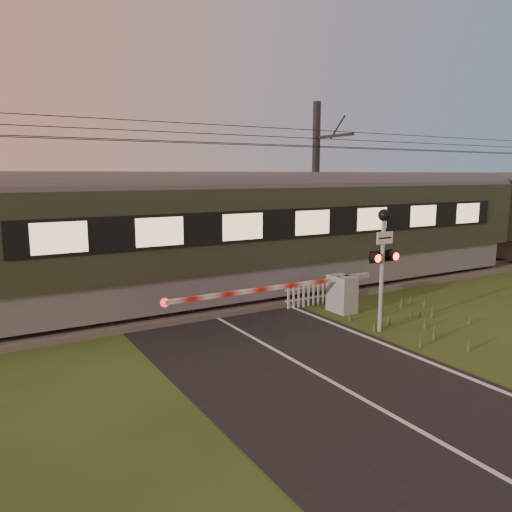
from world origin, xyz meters
TOP-DOWN VIEW (x-y plane):
  - ground at (0.00, 0.00)m, footprint 160.00×160.00m
  - road at (0.02, -0.23)m, footprint 6.00×140.00m
  - track_bed at (0.00, 6.50)m, footprint 140.00×3.40m
  - overhead_wires at (0.00, 6.50)m, footprint 120.00×0.62m
  - train at (15.31, 6.50)m, footprint 45.42×3.13m
  - boom_gate at (3.56, 3.51)m, footprint 7.30×0.93m
  - crossing_signal at (3.47, 1.32)m, footprint 0.90×0.36m
  - picket_fence at (3.76, 4.60)m, footprint 2.70×0.07m
  - catenary_mast at (6.74, 8.73)m, footprint 0.24×2.47m

SIDE VIEW (x-z plane):
  - ground at x=0.00m, z-range 0.00..0.00m
  - road at x=0.02m, z-range 0.00..0.03m
  - track_bed at x=0.00m, z-range -0.13..0.26m
  - picket_fence at x=3.76m, z-range 0.00..0.85m
  - boom_gate at x=3.56m, z-range 0.06..1.29m
  - train at x=15.31m, z-range 0.28..4.52m
  - crossing_signal at x=3.47m, z-range 0.66..4.19m
  - catenary_mast at x=6.74m, z-range 0.14..7.68m
  - overhead_wires at x=0.00m, z-range 5.41..6.04m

